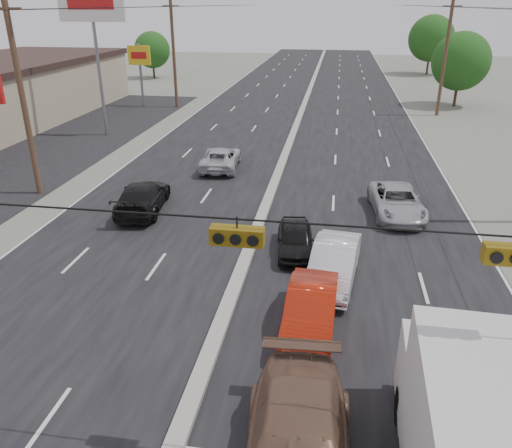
# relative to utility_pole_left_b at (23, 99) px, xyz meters

# --- Properties ---
(ground) EXTENTS (200.00, 200.00, 0.00)m
(ground) POSITION_rel_utility_pole_left_b_xyz_m (12.50, -15.00, -5.11)
(ground) COLOR #606356
(ground) RESTS_ON ground
(road_surface) EXTENTS (20.00, 160.00, 0.02)m
(road_surface) POSITION_rel_utility_pole_left_b_xyz_m (12.50, 15.00, -5.11)
(road_surface) COLOR black
(road_surface) RESTS_ON ground
(center_median) EXTENTS (0.50, 160.00, 0.20)m
(center_median) POSITION_rel_utility_pole_left_b_xyz_m (12.50, 15.00, -5.01)
(center_median) COLOR gray
(center_median) RESTS_ON ground
(parking_lot) EXTENTS (10.00, 42.00, 0.02)m
(parking_lot) POSITION_rel_utility_pole_left_b_xyz_m (-4.50, 10.00, -5.11)
(parking_lot) COLOR black
(parking_lot) RESTS_ON ground
(utility_pole_left_b) EXTENTS (1.60, 0.30, 10.00)m
(utility_pole_left_b) POSITION_rel_utility_pole_left_b_xyz_m (0.00, 0.00, 0.00)
(utility_pole_left_b) COLOR #422D1E
(utility_pole_left_b) RESTS_ON ground
(utility_pole_left_c) EXTENTS (1.60, 0.30, 10.00)m
(utility_pole_left_c) POSITION_rel_utility_pole_left_b_xyz_m (0.00, 25.00, 0.00)
(utility_pole_left_c) COLOR #422D1E
(utility_pole_left_c) RESTS_ON ground
(utility_pole_right_c) EXTENTS (1.60, 0.30, 10.00)m
(utility_pole_right_c) POSITION_rel_utility_pole_left_b_xyz_m (25.00, 25.00, 0.00)
(utility_pole_right_c) COLOR #422D1E
(utility_pole_right_c) RESTS_ON ground
(traffic_signals) EXTENTS (25.00, 0.30, 0.54)m
(traffic_signals) POSITION_rel_utility_pole_left_b_xyz_m (13.90, -15.00, 0.39)
(traffic_signals) COLOR black
(traffic_signals) RESTS_ON ground
(pole_sign_billboard) EXTENTS (5.00, 0.25, 11.00)m
(pole_sign_billboard) POSITION_rel_utility_pole_left_b_xyz_m (-2.00, 13.00, 3.76)
(pole_sign_billboard) COLOR slate
(pole_sign_billboard) RESTS_ON ground
(pole_sign_far) EXTENTS (2.20, 0.25, 6.00)m
(pole_sign_far) POSITION_rel_utility_pole_left_b_xyz_m (-3.50, 25.00, -0.70)
(pole_sign_far) COLOR slate
(pole_sign_far) RESTS_ON ground
(tree_left_far) EXTENTS (4.80, 4.80, 6.12)m
(tree_left_far) POSITION_rel_utility_pole_left_b_xyz_m (-9.50, 45.00, -1.39)
(tree_left_far) COLOR #382619
(tree_left_far) RESTS_ON ground
(tree_right_mid) EXTENTS (5.60, 5.60, 7.14)m
(tree_right_mid) POSITION_rel_utility_pole_left_b_xyz_m (27.50, 30.00, -0.77)
(tree_right_mid) COLOR #382619
(tree_right_mid) RESTS_ON ground
(tree_right_far) EXTENTS (6.40, 6.40, 8.16)m
(tree_right_far) POSITION_rel_utility_pole_left_b_xyz_m (28.50, 55.00, -0.15)
(tree_right_far) COLOR #382619
(tree_right_far) RESTS_ON ground
(red_sedan) EXTENTS (1.68, 4.41, 1.44)m
(red_sedan) POSITION_rel_utility_pole_left_b_xyz_m (15.34, -10.22, -4.39)
(red_sedan) COLOR #A71D0A
(red_sedan) RESTS_ON ground
(queue_car_a) EXTENTS (1.87, 3.79, 1.24)m
(queue_car_a) POSITION_rel_utility_pole_left_b_xyz_m (14.41, -4.92, -4.49)
(queue_car_a) COLOR black
(queue_car_a) RESTS_ON ground
(queue_car_b) EXTENTS (2.12, 4.69, 1.49)m
(queue_car_b) POSITION_rel_utility_pole_left_b_xyz_m (16.00, -7.02, -4.36)
(queue_car_b) COLOR silver
(queue_car_b) RESTS_ON ground
(queue_car_c) EXTENTS (2.73, 5.09, 1.36)m
(queue_car_c) POSITION_rel_utility_pole_left_b_xyz_m (18.93, -0.07, -4.43)
(queue_car_c) COLOR #A5A7AD
(queue_car_c) RESTS_ON ground
(oncoming_near) EXTENTS (2.66, 5.24, 1.46)m
(oncoming_near) POSITION_rel_utility_pole_left_b_xyz_m (6.51, -1.51, -4.38)
(oncoming_near) COLOR black
(oncoming_near) RESTS_ON ground
(oncoming_far) EXTENTS (2.61, 4.93, 1.32)m
(oncoming_far) POSITION_rel_utility_pole_left_b_xyz_m (8.79, 5.93, -4.45)
(oncoming_far) COLOR #AFB0B7
(oncoming_far) RESTS_ON ground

